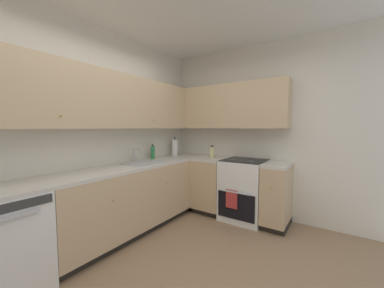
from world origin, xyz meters
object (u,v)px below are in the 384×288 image
(oven_range, at_px, (244,189))
(paper_towel_roll, at_px, (175,147))
(dishwasher, at_px, (0,245))
(soap_bottle, at_px, (153,152))
(oil_bottle, at_px, (212,152))

(oven_range, xyz_separation_m, paper_towel_roll, (-0.13, 1.26, 0.58))
(dishwasher, xyz_separation_m, soap_bottle, (1.95, 0.18, 0.57))
(dishwasher, xyz_separation_m, oven_range, (2.61, -1.10, 0.02))
(dishwasher, distance_m, oven_range, 2.83)
(oven_range, bearing_deg, dishwasher, 157.20)
(dishwasher, distance_m, paper_towel_roll, 2.56)
(oven_range, bearing_deg, paper_towel_roll, 95.75)
(paper_towel_roll, bearing_deg, oil_bottle, -81.19)
(paper_towel_roll, bearing_deg, soap_bottle, 177.85)
(oil_bottle, bearing_deg, soap_bottle, 131.74)
(paper_towel_roll, bearing_deg, oven_range, -84.25)
(oven_range, relative_size, paper_towel_roll, 3.06)
(paper_towel_roll, distance_m, oil_bottle, 0.71)
(oil_bottle, bearing_deg, oven_range, -88.11)
(dishwasher, bearing_deg, soap_bottle, 5.29)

